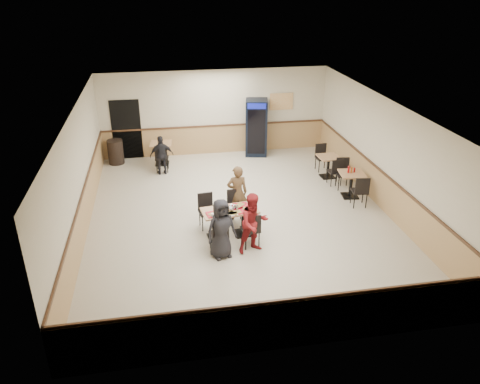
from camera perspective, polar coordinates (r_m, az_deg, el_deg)
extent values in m
plane|color=beige|center=(12.71, -0.03, -2.93)|extent=(10.00, 10.00, 0.00)
plane|color=silver|center=(11.60, -0.04, 10.24)|extent=(10.00, 10.00, 0.00)
plane|color=beige|center=(16.76, -3.07, 9.64)|extent=(8.00, 0.00, 8.00)
plane|color=beige|center=(7.78, 6.54, -10.33)|extent=(8.00, 0.00, 8.00)
plane|color=beige|center=(12.09, -19.06, 1.92)|extent=(0.00, 10.00, 10.00)
plane|color=beige|center=(13.32, 17.21, 4.33)|extent=(0.00, 10.00, 10.00)
cube|color=tan|center=(17.05, -2.99, 6.39)|extent=(7.98, 0.03, 1.00)
cube|color=tan|center=(13.69, 16.62, 0.42)|extent=(0.03, 9.98, 1.00)
cube|color=#472B19|center=(16.87, -3.02, 8.07)|extent=(7.98, 0.04, 0.06)
cube|color=black|center=(16.80, -13.66, 7.39)|extent=(1.00, 0.02, 2.10)
cube|color=orange|center=(17.10, 5.07, 10.93)|extent=(0.85, 0.02, 0.60)
cube|color=black|center=(11.72, -2.83, -5.50)|extent=(0.49, 0.49, 0.04)
cylinder|color=black|center=(11.54, -2.87, -4.00)|extent=(0.09, 0.09, 0.66)
cube|color=tan|center=(11.38, -2.90, -2.50)|extent=(0.76, 0.76, 0.04)
cube|color=black|center=(11.87, 0.37, -5.01)|extent=(0.49, 0.49, 0.04)
cylinder|color=black|center=(11.70, 0.37, -3.53)|extent=(0.09, 0.09, 0.66)
cube|color=tan|center=(11.54, 0.38, -2.05)|extent=(0.76, 0.76, 0.04)
imported|color=black|center=(10.65, -2.30, -4.50)|extent=(0.81, 0.65, 1.45)
imported|color=maroon|center=(10.83, 1.69, -3.82)|extent=(0.85, 0.73, 1.48)
imported|color=brown|center=(12.26, -0.34, -0.10)|extent=(0.55, 0.37, 1.51)
imported|color=black|center=(15.33, -9.52, 4.44)|extent=(0.78, 0.38, 1.29)
cube|color=#B10B1A|center=(11.40, 0.60, -2.24)|extent=(0.47, 0.37, 0.02)
cube|color=#B10B1A|center=(11.61, -0.02, -1.70)|extent=(0.47, 0.37, 0.02)
cube|color=#B10B1A|center=(11.25, -3.00, -2.68)|extent=(0.47, 0.37, 0.02)
cylinder|color=white|center=(11.47, 0.99, -2.09)|extent=(0.22, 0.22, 0.01)
cube|color=tan|center=(11.47, 0.99, -2.04)|extent=(0.29, 0.24, 0.02)
cylinder|color=white|center=(11.30, -0.51, -2.54)|extent=(0.22, 0.22, 0.01)
cube|color=tan|center=(11.30, -0.51, -2.49)|extent=(0.28, 0.21, 0.02)
cylinder|color=white|center=(11.64, -0.06, -1.66)|extent=(0.22, 0.22, 0.01)
cube|color=tan|center=(11.64, -0.06, -1.61)|extent=(0.30, 0.29, 0.02)
cylinder|color=white|center=(11.25, -3.24, -2.73)|extent=(0.22, 0.22, 0.01)
cube|color=tan|center=(11.24, -3.24, -2.68)|extent=(0.30, 0.26, 0.02)
cylinder|color=white|center=(11.27, -1.48, -2.63)|extent=(0.22, 0.22, 0.01)
cube|color=tan|center=(11.27, -1.48, -2.58)|extent=(0.27, 0.20, 0.02)
cylinder|color=white|center=(11.25, -1.02, -2.67)|extent=(0.22, 0.22, 0.01)
cube|color=tan|center=(11.25, -1.02, -2.62)|extent=(0.27, 0.20, 0.02)
cylinder|color=white|center=(11.12, -2.32, -2.79)|extent=(0.08, 0.08, 0.10)
cylinder|color=white|center=(11.11, -3.33, -2.86)|extent=(0.08, 0.08, 0.10)
cylinder|color=white|center=(11.41, -2.50, -2.03)|extent=(0.08, 0.08, 0.10)
cylinder|color=#A5ADB8|center=(11.47, -1.09, -1.78)|extent=(0.07, 0.07, 0.12)
cylinder|color=#A5ADB8|center=(11.45, -0.69, -1.84)|extent=(0.07, 0.07, 0.12)
cylinder|color=#A5ADB8|center=(11.40, -0.34, -1.95)|extent=(0.07, 0.07, 0.12)
ellipsoid|color=silver|center=(11.41, -1.13, -1.99)|extent=(0.15, 0.15, 0.10)
cube|color=black|center=(14.16, 13.22, -0.45)|extent=(0.50, 0.50, 0.04)
cylinder|color=black|center=(14.02, 13.37, 0.87)|extent=(0.09, 0.09, 0.68)
cube|color=tan|center=(13.88, 13.51, 2.19)|extent=(0.78, 0.78, 0.04)
cube|color=black|center=(15.36, 10.59, 1.88)|extent=(0.45, 0.45, 0.04)
cylinder|color=black|center=(15.23, 10.69, 3.06)|extent=(0.09, 0.09, 0.65)
cube|color=tan|center=(15.11, 10.79, 4.23)|extent=(0.70, 0.70, 0.04)
cylinder|color=#A50C0B|center=(13.84, 13.10, 2.70)|extent=(0.06, 0.06, 0.20)
cylinder|color=#BA5618|center=(13.88, 13.44, 2.67)|extent=(0.06, 0.06, 0.17)
cylinder|color=#A50C0B|center=(13.92, 13.77, 2.63)|extent=(0.05, 0.05, 0.14)
cube|color=black|center=(16.36, -9.45, 3.45)|extent=(0.50, 0.50, 0.04)
cylinder|color=black|center=(16.23, -9.54, 4.66)|extent=(0.09, 0.09, 0.69)
cube|color=tan|center=(16.11, -9.63, 5.84)|extent=(0.78, 0.78, 0.04)
cube|color=black|center=(16.76, 2.01, 7.87)|extent=(0.89, 0.88, 2.00)
cube|color=black|center=(16.41, 2.01, 7.30)|extent=(0.60, 0.14, 1.58)
cube|color=#0E179B|center=(16.14, 2.06, 10.41)|extent=(0.62, 0.15, 0.19)
cylinder|color=black|center=(16.62, -14.92, 4.75)|extent=(0.53, 0.53, 0.84)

